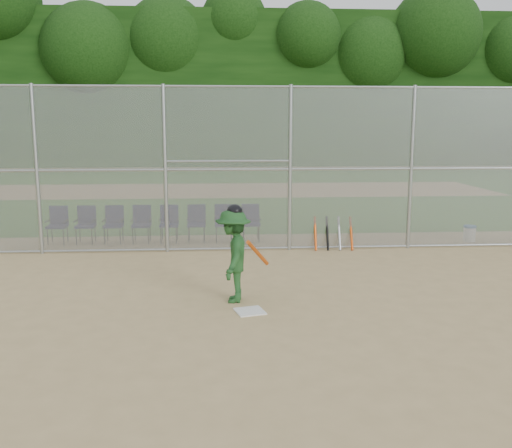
{
  "coord_description": "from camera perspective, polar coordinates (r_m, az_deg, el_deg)",
  "views": [
    {
      "loc": [
        -0.77,
        -8.73,
        3.08
      ],
      "look_at": [
        0.0,
        2.5,
        1.1
      ],
      "focal_mm": 40.0,
      "sensor_mm": 36.0,
      "label": 1
    }
  ],
  "objects": [
    {
      "name": "batter_at_plate",
      "position": [
        9.93,
        -2.28,
        -3.09
      ],
      "size": [
        0.99,
        1.29,
        1.73
      ],
      "color": "#1F4E22",
      "rests_on": "ground"
    },
    {
      "name": "water_cooler",
      "position": [
        16.15,
        20.56,
        -0.88
      ],
      "size": [
        0.33,
        0.33,
        0.42
      ],
      "color": "white",
      "rests_on": "ground"
    },
    {
      "name": "ground",
      "position": [
        9.29,
        1.08,
        -9.39
      ],
      "size": [
        100.0,
        100.0,
        0.0
      ],
      "primitive_type": "plane",
      "color": "tan",
      "rests_on": "ground"
    },
    {
      "name": "treeline",
      "position": [
        28.84,
        -2.48,
        14.79
      ],
      "size": [
        81.0,
        60.0,
        11.0
      ],
      "color": "black",
      "rests_on": "ground"
    },
    {
      "name": "chair_6",
      "position": [
        15.12,
        -3.24,
        0.06
      ],
      "size": [
        0.54,
        0.52,
        0.96
      ],
      "primitive_type": null,
      "color": "#11103C",
      "rests_on": "ground"
    },
    {
      "name": "backstop_fence",
      "position": [
        13.79,
        -0.72,
        5.77
      ],
      "size": [
        16.09,
        0.09,
        4.0
      ],
      "color": "gray",
      "rests_on": "ground"
    },
    {
      "name": "chair_5",
      "position": [
        15.13,
        -5.97,
        0.03
      ],
      "size": [
        0.54,
        0.52,
        0.96
      ],
      "primitive_type": null,
      "color": "#11103C",
      "rests_on": "ground"
    },
    {
      "name": "chair_2",
      "position": [
        15.36,
        -14.07,
        -0.07
      ],
      "size": [
        0.54,
        0.52,
        0.96
      ],
      "primitive_type": null,
      "color": "#11103C",
      "rests_on": "ground"
    },
    {
      "name": "spare_bats",
      "position": [
        14.23,
        7.74,
        -0.93
      ],
      "size": [
        0.96,
        0.4,
        0.83
      ],
      "color": "#D84C14",
      "rests_on": "ground"
    },
    {
      "name": "grass_strip",
      "position": [
        26.92,
        -2.28,
        3.42
      ],
      "size": [
        100.0,
        100.0,
        0.0
      ],
      "primitive_type": "plane",
      "color": "#2B5E1C",
      "rests_on": "ground"
    },
    {
      "name": "chair_0",
      "position": [
        15.68,
        -19.27,
        -0.13
      ],
      "size": [
        0.54,
        0.52,
        0.96
      ],
      "primitive_type": null,
      "color": "#11103C",
      "rests_on": "ground"
    },
    {
      "name": "chair_1",
      "position": [
        15.51,
        -16.7,
        -0.1
      ],
      "size": [
        0.54,
        0.52,
        0.96
      ],
      "primitive_type": null,
      "color": "#11103C",
      "rests_on": "ground"
    },
    {
      "name": "chair_3",
      "position": [
        15.25,
        -11.4,
        -0.03
      ],
      "size": [
        0.54,
        0.52,
        0.96
      ],
      "primitive_type": null,
      "color": "#11103C",
      "rests_on": "ground"
    },
    {
      "name": "dirt_patch_far",
      "position": [
        26.92,
        -2.28,
        3.43
      ],
      "size": [
        24.0,
        24.0,
        0.0
      ],
      "primitive_type": "plane",
      "color": "tan",
      "rests_on": "ground"
    },
    {
      "name": "chair_4",
      "position": [
        15.17,
        -8.7,
        -0.0
      ],
      "size": [
        0.54,
        0.52,
        0.96
      ],
      "primitive_type": null,
      "color": "#11103C",
      "rests_on": "ground"
    },
    {
      "name": "chair_7",
      "position": [
        15.15,
        -0.51,
        0.1
      ],
      "size": [
        0.54,
        0.52,
        0.96
      ],
      "primitive_type": null,
      "color": "#11103C",
      "rests_on": "ground"
    },
    {
      "name": "home_plate",
      "position": [
        9.58,
        -0.62,
        -8.72
      ],
      "size": [
        0.56,
        0.56,
        0.02
      ],
      "primitive_type": "cube",
      "rotation": [
        0.0,
        0.0,
        0.26
      ],
      "color": "white",
      "rests_on": "ground"
    }
  ]
}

